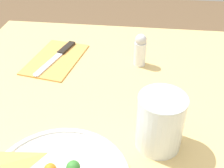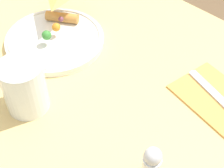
{
  "view_description": "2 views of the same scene",
  "coord_description": "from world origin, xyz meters",
  "px_view_note": "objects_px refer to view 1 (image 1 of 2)",
  "views": [
    {
      "loc": [
        0.42,
        0.08,
        1.16
      ],
      "look_at": [
        -0.07,
        0.02,
        0.81
      ],
      "focal_mm": 45.0,
      "sensor_mm": 36.0,
      "label": 1
    },
    {
      "loc": [
        -0.4,
        0.32,
        1.3
      ],
      "look_at": [
        -0.06,
        -0.02,
        0.78
      ],
      "focal_mm": 55.0,
      "sensor_mm": 36.0,
      "label": 2
    }
  ],
  "objects_px": {
    "dining_table": "(101,160)",
    "milk_glass": "(160,123)",
    "salt_shaker": "(140,50)",
    "napkin_folded": "(56,59)",
    "butter_knife": "(58,56)"
  },
  "relations": [
    {
      "from": "dining_table",
      "to": "milk_glass",
      "type": "distance_m",
      "value": 0.21
    },
    {
      "from": "milk_glass",
      "to": "salt_shaker",
      "type": "bearing_deg",
      "value": -170.63
    },
    {
      "from": "napkin_folded",
      "to": "milk_glass",
      "type": "bearing_deg",
      "value": 45.18
    },
    {
      "from": "milk_glass",
      "to": "butter_knife",
      "type": "distance_m",
      "value": 0.41
    },
    {
      "from": "dining_table",
      "to": "napkin_folded",
      "type": "height_order",
      "value": "napkin_folded"
    },
    {
      "from": "milk_glass",
      "to": "napkin_folded",
      "type": "bearing_deg",
      "value": -134.82
    },
    {
      "from": "butter_knife",
      "to": "salt_shaker",
      "type": "height_order",
      "value": "salt_shaker"
    },
    {
      "from": "napkin_folded",
      "to": "dining_table",
      "type": "bearing_deg",
      "value": 34.03
    },
    {
      "from": "milk_glass",
      "to": "napkin_folded",
      "type": "height_order",
      "value": "milk_glass"
    },
    {
      "from": "napkin_folded",
      "to": "butter_knife",
      "type": "xyz_separation_m",
      "value": [
        -0.01,
        0.0,
        0.0
      ]
    },
    {
      "from": "butter_knife",
      "to": "dining_table",
      "type": "bearing_deg",
      "value": 48.07
    },
    {
      "from": "dining_table",
      "to": "butter_knife",
      "type": "height_order",
      "value": "butter_knife"
    },
    {
      "from": "dining_table",
      "to": "salt_shaker",
      "type": "distance_m",
      "value": 0.3
    },
    {
      "from": "milk_glass",
      "to": "butter_knife",
      "type": "height_order",
      "value": "milk_glass"
    },
    {
      "from": "dining_table",
      "to": "butter_knife",
      "type": "distance_m",
      "value": 0.32
    }
  ]
}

